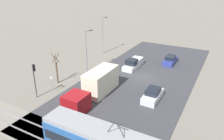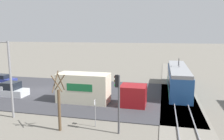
{
  "view_description": "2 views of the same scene",
  "coord_description": "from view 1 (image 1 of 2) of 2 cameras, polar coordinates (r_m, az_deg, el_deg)",
  "views": [
    {
      "loc": [
        -11.37,
        31.06,
        14.96
      ],
      "look_at": [
        1.86,
        7.01,
        3.46
      ],
      "focal_mm": 35.0,
      "sensor_mm": 36.0,
      "label": 1
    },
    {
      "loc": [
        26.19,
        16.36,
        7.87
      ],
      "look_at": [
        -3.66,
        9.33,
        2.73
      ],
      "focal_mm": 35.0,
      "sensor_mm": 36.0,
      "label": 2
    }
  ],
  "objects": [
    {
      "name": "street_tree",
      "position": [
        34.17,
        -14.26,
        0.14
      ],
      "size": [
        1.16,
        0.96,
        4.91
      ],
      "color": "brown",
      "rests_on": "ground"
    },
    {
      "name": "road_surface",
      "position": [
        36.28,
        7.93,
        -1.77
      ],
      "size": [
        16.03,
        40.75,
        0.08
      ],
      "color": "#38383D",
      "rests_on": "ground"
    },
    {
      "name": "sedan_car_1",
      "position": [
        29.57,
        10.59,
        -6.45
      ],
      "size": [
        1.85,
        4.21,
        1.58
      ],
      "color": "silver",
      "rests_on": "ground"
    },
    {
      "name": "pickup_truck",
      "position": [
        39.49,
        5.5,
        1.53
      ],
      "size": [
        1.94,
        5.48,
        1.76
      ],
      "color": "silver",
      "rests_on": "ground"
    },
    {
      "name": "no_parking_sign",
      "position": [
        31.91,
        -15.47,
        -3.18
      ],
      "size": [
        0.32,
        0.08,
        2.4
      ],
      "color": "gray",
      "rests_on": "ground"
    },
    {
      "name": "sedan_car_0",
      "position": [
        42.83,
        14.99,
        2.48
      ],
      "size": [
        1.85,
        4.69,
        1.49
      ],
      "color": "navy",
      "rests_on": "ground"
    },
    {
      "name": "box_truck",
      "position": [
        29.65,
        -4.27,
        -4.09
      ],
      "size": [
        2.59,
        10.07,
        3.31
      ],
      "color": "maroon",
      "rests_on": "ground"
    },
    {
      "name": "street_lamp_mid_block",
      "position": [
        36.77,
        -6.62,
        5.61
      ],
      "size": [
        0.36,
        1.95,
        7.22
      ],
      "color": "gray",
      "rests_on": "ground"
    },
    {
      "name": "traffic_light_pole",
      "position": [
        30.49,
        -19.61,
        -1.53
      ],
      "size": [
        0.28,
        0.47,
        4.75
      ],
      "color": "#47474C",
      "rests_on": "ground"
    },
    {
      "name": "ground_plane",
      "position": [
        36.3,
        7.93,
        -1.83
      ],
      "size": [
        320.0,
        320.0,
        0.0
      ],
      "primitive_type": "plane",
      "color": "slate"
    },
    {
      "name": "street_lamp_near_crossing",
      "position": [
        46.54,
        -2.42,
        9.68
      ],
      "size": [
        0.36,
        1.95,
        7.69
      ],
      "color": "gray",
      "rests_on": "ground"
    }
  ]
}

